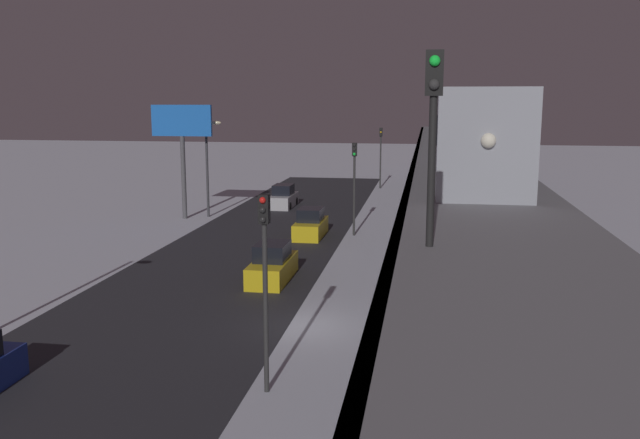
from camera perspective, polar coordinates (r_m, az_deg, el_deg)
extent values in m
plane|color=silver|center=(28.08, -1.48, -9.10)|extent=(240.00, 240.00, 0.00)
cube|color=#28282D|center=(29.76, -13.21, -8.24)|extent=(11.00, 107.43, 0.01)
cube|color=slate|center=(26.34, 12.80, 2.41)|extent=(5.00, 107.43, 0.80)
cube|color=#38383D|center=(26.29, 7.62, 2.56)|extent=(0.24, 105.28, 0.80)
cylinder|color=slate|center=(72.42, 10.48, 4.76)|extent=(1.40, 1.40, 5.42)
cylinder|color=slate|center=(57.16, 10.80, 3.37)|extent=(1.40, 1.40, 5.42)
cylinder|color=slate|center=(41.96, 11.36, 0.96)|extent=(1.40, 1.40, 5.42)
cylinder|color=slate|center=(26.92, 12.54, -4.17)|extent=(1.40, 1.40, 5.42)
cube|color=#999EA8|center=(29.03, 12.62, 7.27)|extent=(2.90, 18.00, 3.40)
cube|color=black|center=(29.01, 12.65, 8.07)|extent=(2.94, 16.20, 0.90)
cube|color=#999EA8|center=(47.60, 11.31, 8.33)|extent=(2.90, 18.00, 3.40)
cube|color=black|center=(47.59, 11.33, 8.82)|extent=(2.94, 16.20, 0.90)
cube|color=#999EA8|center=(66.18, 10.74, 8.79)|extent=(2.90, 18.00, 3.40)
cube|color=black|center=(66.18, 10.75, 9.14)|extent=(2.94, 16.20, 0.90)
cube|color=#999EA8|center=(84.77, 10.41, 9.05)|extent=(2.90, 18.00, 3.40)
cube|color=black|center=(84.77, 10.42, 9.32)|extent=(2.94, 16.20, 0.90)
sphere|color=white|center=(20.00, 14.14, 6.53)|extent=(0.44, 0.44, 0.44)
cylinder|color=black|center=(13.96, 9.47, 4.17)|extent=(0.16, 0.16, 3.20)
cube|color=black|center=(13.90, 9.71, 12.18)|extent=(0.36, 0.28, 0.90)
sphere|color=#19F23F|center=(13.75, 9.74, 13.17)|extent=(0.22, 0.22, 0.22)
sphere|color=#333333|center=(13.73, 9.68, 11.25)|extent=(0.22, 0.22, 0.22)
cube|color=#B2B2B7|center=(58.92, -3.13, 1.61)|extent=(1.80, 4.63, 1.10)
cube|color=black|center=(58.79, -3.14, 2.56)|extent=(1.58, 2.22, 0.87)
cylinder|color=black|center=(57.39, -2.60, 1.15)|extent=(0.20, 0.64, 0.64)
cylinder|color=black|center=(57.76, -4.26, 1.19)|extent=(0.20, 0.64, 0.64)
cylinder|color=black|center=(60.17, -2.05, 1.57)|extent=(0.20, 0.64, 0.64)
cylinder|color=black|center=(60.53, -3.63, 1.61)|extent=(0.20, 0.64, 0.64)
cube|color=gold|center=(46.02, -0.80, -0.78)|extent=(1.80, 4.49, 1.10)
cube|color=black|center=(45.84, -0.81, 0.43)|extent=(1.58, 2.16, 0.87)
cube|color=gold|center=(34.99, -4.06, -4.29)|extent=(1.80, 4.75, 1.10)
cube|color=black|center=(34.76, -4.08, -2.72)|extent=(1.58, 2.28, 0.87)
cylinder|color=#2D2D2D|center=(21.33, -4.65, -7.63)|extent=(0.16, 0.16, 5.50)
cube|color=black|center=(20.58, -4.77, 0.89)|extent=(0.32, 0.32, 0.90)
sphere|color=red|center=(20.36, -4.91, 1.64)|extent=(0.20, 0.20, 0.20)
sphere|color=black|center=(20.41, -4.90, 0.81)|extent=(0.20, 0.20, 0.20)
sphere|color=black|center=(20.46, -4.88, -0.02)|extent=(0.20, 0.20, 0.20)
cylinder|color=#2D2D2D|center=(46.05, 2.92, 1.99)|extent=(0.16, 0.16, 5.50)
cube|color=black|center=(45.71, 2.96, 5.97)|extent=(0.32, 0.32, 0.90)
sphere|color=black|center=(45.51, 2.94, 6.33)|extent=(0.20, 0.20, 0.20)
sphere|color=black|center=(45.53, 2.93, 5.95)|extent=(0.20, 0.20, 0.20)
sphere|color=#19E53F|center=(45.55, 2.93, 5.58)|extent=(0.20, 0.20, 0.20)
cylinder|color=#2D2D2D|center=(71.40, 5.16, 4.85)|extent=(0.16, 0.16, 5.50)
cube|color=black|center=(71.18, 5.21, 7.41)|extent=(0.32, 0.32, 0.90)
sphere|color=black|center=(70.99, 5.20, 7.65)|extent=(0.20, 0.20, 0.20)
sphere|color=yellow|center=(71.00, 5.20, 7.41)|extent=(0.20, 0.20, 0.20)
sphere|color=black|center=(71.01, 5.19, 7.17)|extent=(0.20, 0.20, 0.20)
cylinder|color=#4C4C51|center=(53.73, -11.52, 3.50)|extent=(0.36, 0.36, 6.50)
cube|color=blue|center=(53.42, -11.69, 8.25)|extent=(4.80, 0.30, 2.40)
cylinder|color=#38383D|center=(54.19, -9.57, 4.15)|extent=(0.20, 0.20, 7.50)
ellipsoid|color=#F4E5B2|center=(53.69, -8.87, 8.13)|extent=(0.90, 0.44, 0.30)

